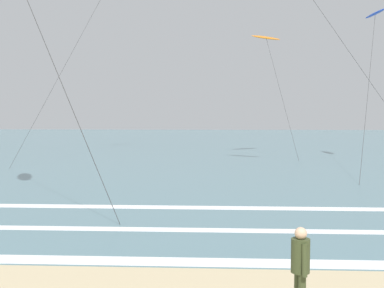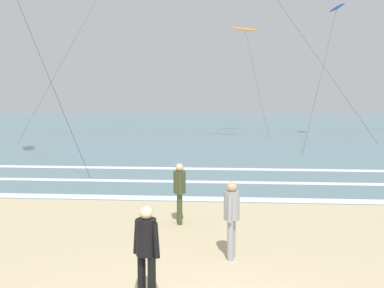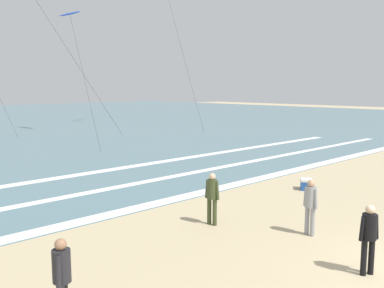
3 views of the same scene
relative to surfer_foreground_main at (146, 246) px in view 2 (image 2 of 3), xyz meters
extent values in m
cube|color=slate|center=(0.61, 52.37, -0.95)|extent=(140.00, 90.00, 0.01)
cube|color=white|center=(1.13, 7.77, -0.94)|extent=(55.33, 0.67, 0.01)
cube|color=white|center=(-0.19, 10.85, -0.94)|extent=(50.12, 0.51, 0.01)
cube|color=white|center=(-0.63, 14.25, -0.94)|extent=(46.78, 0.65, 0.01)
cylinder|color=black|center=(-0.09, 0.05, -0.55)|extent=(0.13, 0.13, 0.82)
cylinder|color=black|center=(0.09, -0.05, -0.55)|extent=(0.13, 0.13, 0.82)
cylinder|color=black|center=(0.00, 0.00, 0.15)|extent=(0.32, 0.32, 0.58)
cylinder|color=black|center=(-0.17, 0.08, 0.13)|extent=(0.16, 0.14, 0.56)
cylinder|color=black|center=(0.17, -0.08, 0.13)|extent=(0.16, 0.14, 0.56)
sphere|color=#DBB28E|center=(0.00, 0.00, 0.54)|extent=(0.21, 0.21, 0.21)
cylinder|color=gray|center=(1.36, 2.35, -0.55)|extent=(0.13, 0.13, 0.82)
cylinder|color=gray|center=(1.32, 2.15, -0.55)|extent=(0.13, 0.13, 0.82)
cylinder|color=gray|center=(1.34, 2.25, 0.15)|extent=(0.32, 0.32, 0.58)
cylinder|color=gray|center=(1.38, 2.44, 0.13)|extent=(0.12, 0.15, 0.56)
cylinder|color=gray|center=(1.30, 2.07, 0.13)|extent=(0.12, 0.15, 0.56)
sphere|color=tan|center=(1.34, 2.25, 0.54)|extent=(0.21, 0.21, 0.21)
cylinder|color=#384223|center=(0.02, 4.69, -0.55)|extent=(0.13, 0.13, 0.82)
cylinder|color=#384223|center=(-0.02, 4.89, -0.55)|extent=(0.13, 0.13, 0.82)
cylinder|color=#384223|center=(0.00, 4.79, 0.15)|extent=(0.32, 0.32, 0.58)
cylinder|color=#384223|center=(0.03, 4.60, 0.13)|extent=(0.11, 0.15, 0.56)
cylinder|color=#384223|center=(-0.03, 4.97, 0.13)|extent=(0.11, 0.15, 0.56)
sphere|color=#DBB28E|center=(0.00, 4.79, 0.54)|extent=(0.21, 0.21, 0.21)
cylinder|color=#333333|center=(-12.28, 32.31, 7.14)|extent=(4.70, 12.13, 16.20)
cylinder|color=#333333|center=(7.31, 26.88, 5.57)|extent=(9.60, 0.89, 13.08)
ellipsoid|color=orange|center=(2.66, 36.79, 8.80)|extent=(3.00, 2.59, 0.43)
cylinder|color=#333333|center=(3.62, 34.13, 3.92)|extent=(1.95, 5.34, 9.76)
cylinder|color=#333333|center=(-7.36, 12.20, 5.65)|extent=(5.83, 1.55, 13.23)
ellipsoid|color=blue|center=(9.90, 31.86, 9.68)|extent=(1.01, 3.25, 0.43)
cylinder|color=#333333|center=(7.73, 26.03, 4.36)|extent=(4.36, 11.67, 10.65)
camera|label=1|loc=(-1.44, -3.23, 2.57)|focal=44.48mm
camera|label=2|loc=(1.28, -6.90, 2.30)|focal=42.81mm
camera|label=3|loc=(-9.04, -3.81, 3.21)|focal=39.63mm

